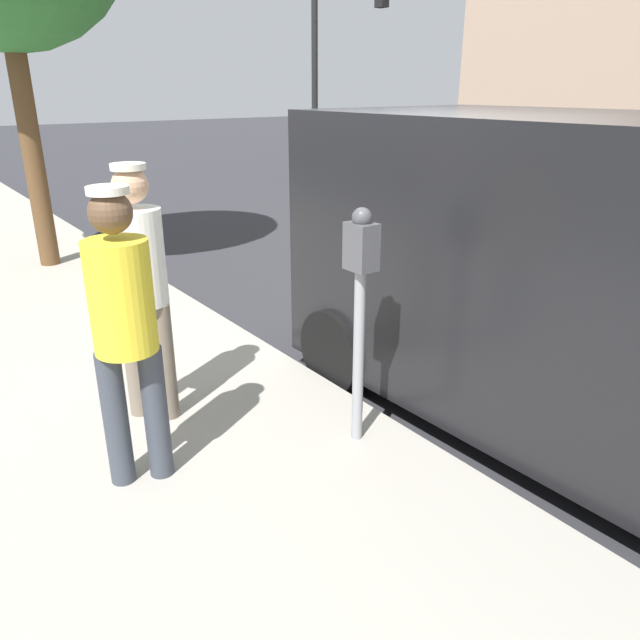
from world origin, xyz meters
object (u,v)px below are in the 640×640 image
Objects in this scene: pedestrian_in_white at (140,280)px; pedestrian_in_yellow at (124,323)px; parking_meter_near at (360,289)px; traffic_light_corner at (341,36)px.

pedestrian_in_white is 0.74m from pedestrian_in_yellow.
pedestrian_in_white reaches higher than pedestrian_in_yellow.
pedestrian_in_yellow is (1.29, -0.43, -0.05)m from parking_meter_near.
parking_meter_near is at bearing 161.73° from pedestrian_in_yellow.
parking_meter_near is at bearing 52.27° from traffic_light_corner.
parking_meter_near is 1.36m from pedestrian_in_yellow.
pedestrian_in_yellow reaches higher than parking_meter_near.
pedestrian_in_white is at bearing -48.72° from parking_meter_near.
parking_meter_near is 0.89× the size of pedestrian_in_yellow.
pedestrian_in_yellow is 0.33× the size of traffic_light_corner.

